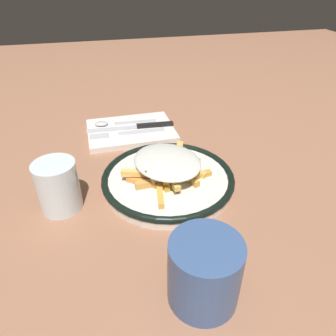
{
  "coord_description": "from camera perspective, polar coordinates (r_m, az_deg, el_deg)",
  "views": [
    {
      "loc": [
        -0.46,
        0.11,
        0.36
      ],
      "look_at": [
        0.0,
        0.0,
        0.04
      ],
      "focal_mm": 33.71,
      "sensor_mm": 36.0,
      "label": 1
    }
  ],
  "objects": [
    {
      "name": "fries_heap",
      "position": [
        0.58,
        0.11,
        0.75
      ],
      "size": [
        0.19,
        0.17,
        0.04
      ],
      "color": "gold",
      "rests_on": "plate"
    },
    {
      "name": "napkin",
      "position": [
        0.78,
        -6.74,
        6.72
      ],
      "size": [
        0.16,
        0.21,
        0.01
      ],
      "primitive_type": "cube",
      "rotation": [
        0.0,
        0.0,
        0.02
      ],
      "color": "silver",
      "rests_on": "ground_plane"
    },
    {
      "name": "spoon",
      "position": [
        0.8,
        -9.58,
        8.01
      ],
      "size": [
        0.02,
        0.15,
        0.01
      ],
      "color": "silver",
      "rests_on": "napkin"
    },
    {
      "name": "ground_plane",
      "position": [
        0.6,
        0.0,
        -3.06
      ],
      "size": [
        2.6,
        2.6,
        0.0
      ],
      "primitive_type": "plane",
      "color": "#9A674B"
    },
    {
      "name": "coffee_mug",
      "position": [
        0.4,
        6.53,
        -18.01
      ],
      "size": [
        0.12,
        0.09,
        0.09
      ],
      "color": "#3A568A",
      "rests_on": "ground_plane"
    },
    {
      "name": "plate",
      "position": [
        0.59,
        0.0,
        -2.04
      ],
      "size": [
        0.25,
        0.25,
        0.02
      ],
      "color": "silver",
      "rests_on": "ground_plane"
    },
    {
      "name": "knife",
      "position": [
        0.78,
        -5.38,
        7.47
      ],
      "size": [
        0.03,
        0.21,
        0.01
      ],
      "color": "black",
      "rests_on": "napkin"
    },
    {
      "name": "fork",
      "position": [
        0.75,
        -7.4,
        6.27
      ],
      "size": [
        0.02,
        0.18,
        0.01
      ],
      "color": "silver",
      "rests_on": "napkin"
    },
    {
      "name": "water_glass",
      "position": [
        0.55,
        -19.29,
        -3.13
      ],
      "size": [
        0.07,
        0.07,
        0.09
      ],
      "primitive_type": "cylinder",
      "color": "silver",
      "rests_on": "ground_plane"
    }
  ]
}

